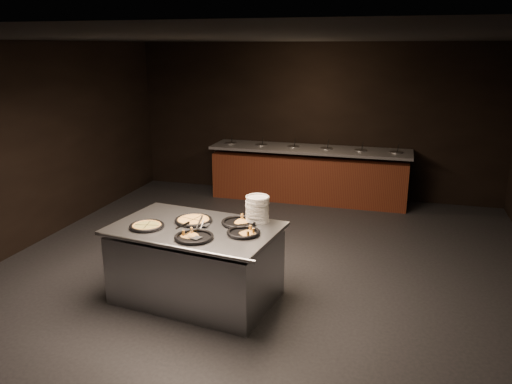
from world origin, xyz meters
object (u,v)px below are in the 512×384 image
at_px(serving_counter, 196,264).
at_px(plate_stack, 257,209).
at_px(pan_veggie_whole, 147,226).
at_px(pan_cheese_whole, 193,220).

xyz_separation_m(serving_counter, plate_stack, (0.63, 0.36, 0.61)).
bearing_deg(plate_stack, serving_counter, -150.41).
height_order(serving_counter, plate_stack, plate_stack).
bearing_deg(serving_counter, pan_veggie_whole, -153.20).
bearing_deg(plate_stack, pan_cheese_whole, -163.18).
xyz_separation_m(serving_counter, pan_veggie_whole, (-0.50, -0.18, 0.48)).
bearing_deg(pan_veggie_whole, plate_stack, 25.25).
distance_m(plate_stack, pan_veggie_whole, 1.25).
distance_m(plate_stack, pan_cheese_whole, 0.75).
bearing_deg(serving_counter, pan_cheese_whole, 125.66).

